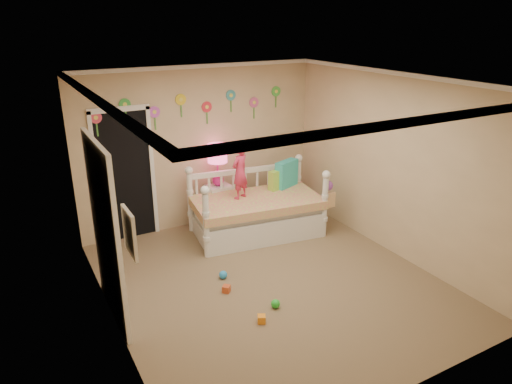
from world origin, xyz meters
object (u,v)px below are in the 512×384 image
daybed (257,201)px  table_lamp (217,158)px  child (240,172)px  nightstand (219,204)px

daybed → table_lamp: size_ratio=2.87×
child → table_lamp: 0.57m
daybed → nightstand: bearing=125.3°
nightstand → table_lamp: bearing=-5.0°
daybed → child: 0.56m
child → nightstand: (-0.12, 0.55, -0.71)m
nightstand → table_lamp: (0.00, 0.00, 0.80)m
daybed → child: size_ratio=2.34×
child → table_lamp: bearing=-101.4°
daybed → table_lamp: 0.96m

